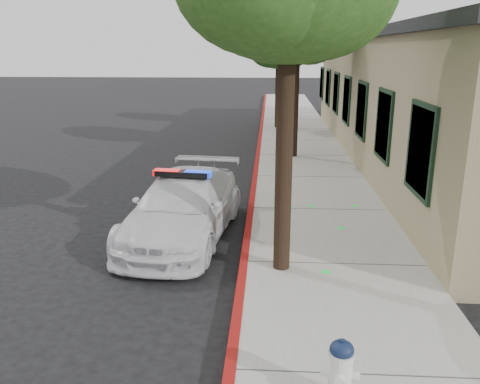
% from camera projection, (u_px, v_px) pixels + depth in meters
% --- Properties ---
extents(ground, '(120.00, 120.00, 0.00)m').
position_uv_depth(ground, '(241.00, 269.00, 8.56)').
color(ground, black).
rests_on(ground, ground).
extents(sidewalk, '(3.20, 60.00, 0.15)m').
position_uv_depth(sidewalk, '(318.00, 212.00, 11.32)').
color(sidewalk, gray).
rests_on(sidewalk, ground).
extents(red_curb, '(0.14, 60.00, 0.16)m').
position_uv_depth(red_curb, '(251.00, 210.00, 11.41)').
color(red_curb, '#9D1311').
rests_on(red_curb, ground).
extents(clapboard_building, '(7.30, 20.89, 4.24)m').
position_uv_depth(clapboard_building, '(459.00, 98.00, 16.19)').
color(clapboard_building, '#957F61').
rests_on(clapboard_building, ground).
extents(police_car, '(2.27, 4.57, 1.39)m').
position_uv_depth(police_car, '(184.00, 207.00, 9.85)').
color(police_car, silver).
rests_on(police_car, ground).
extents(fire_hydrant, '(0.41, 0.36, 0.71)m').
position_uv_depth(fire_hydrant, '(340.00, 370.00, 5.05)').
color(fire_hydrant, silver).
rests_on(fire_hydrant, sidewalk).
extents(street_tree_mid, '(3.09, 2.90, 5.53)m').
position_uv_depth(street_tree_mid, '(298.00, 29.00, 15.77)').
color(street_tree_mid, black).
rests_on(street_tree_mid, sidewalk).
extents(street_tree_far, '(2.79, 2.55, 4.83)m').
position_uv_depth(street_tree_far, '(279.00, 47.00, 22.10)').
color(street_tree_far, black).
rests_on(street_tree_far, sidewalk).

